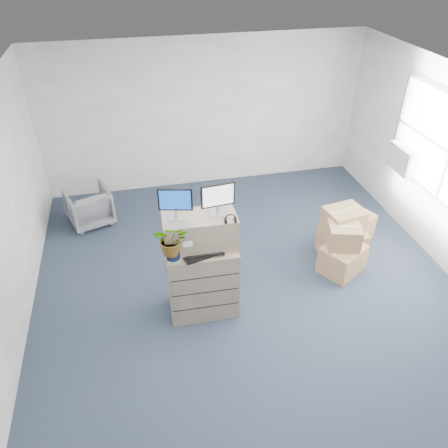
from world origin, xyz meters
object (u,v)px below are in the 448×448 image
at_px(monitor_right, 218,197).
at_px(office_chair, 89,205).
at_px(filing_cabinet_lower, 202,279).
at_px(potted_plant, 172,243).
at_px(monitor_left, 175,202).
at_px(keyboard, 204,253).
at_px(water_bottle, 202,236).

bearing_deg(monitor_right, office_chair, 120.37).
distance_m(filing_cabinet_lower, potted_plant, 0.85).
relative_size(monitor_left, office_chair, 0.56).
relative_size(filing_cabinet_lower, office_chair, 1.47).
bearing_deg(keyboard, water_bottle, 68.91).
height_order(monitor_right, office_chair, monitor_right).
bearing_deg(monitor_right, potted_plant, -168.48).
bearing_deg(water_bottle, office_chair, 122.81).
relative_size(keyboard, potted_plant, 0.98).
xyz_separation_m(monitor_right, keyboard, (-0.22, -0.17, -0.66)).
bearing_deg(water_bottle, monitor_right, -1.19).
relative_size(water_bottle, potted_plant, 0.51).
xyz_separation_m(monitor_right, potted_plant, (-0.59, -0.18, -0.43)).
height_order(monitor_right, water_bottle, monitor_right).
height_order(water_bottle, potted_plant, potted_plant).
distance_m(monitor_right, potted_plant, 0.75).
xyz_separation_m(monitor_right, water_bottle, (-0.20, 0.00, -0.54)).
relative_size(water_bottle, office_chair, 0.38).
bearing_deg(office_chair, monitor_left, 98.89).
bearing_deg(keyboard, monitor_left, 129.90).
bearing_deg(keyboard, office_chair, 105.94).
height_order(potted_plant, office_chair, potted_plant).
relative_size(filing_cabinet_lower, water_bottle, 3.82).
bearing_deg(potted_plant, office_chair, 114.18).
bearing_deg(monitor_right, filing_cabinet_lower, -173.10).
bearing_deg(filing_cabinet_lower, water_bottle, 61.39).
xyz_separation_m(monitor_left, potted_plant, (-0.09, -0.21, -0.42)).
xyz_separation_m(monitor_left, keyboard, (0.28, -0.20, -0.65)).
bearing_deg(water_bottle, potted_plant, -154.62).
relative_size(monitor_right, potted_plant, 0.77).
relative_size(filing_cabinet_lower, monitor_left, 2.61).
bearing_deg(potted_plant, monitor_right, 17.11).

